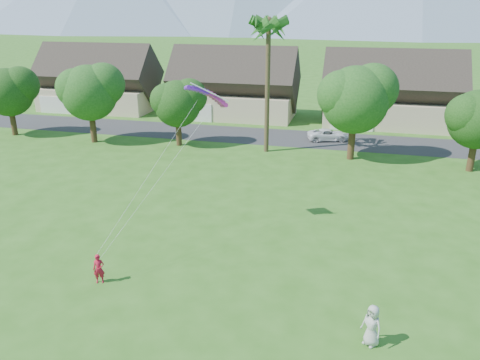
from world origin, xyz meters
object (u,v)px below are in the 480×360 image
(watcher, at_px, (372,326))
(parked_car, at_px, (328,135))
(parafoil_kite, at_px, (207,93))
(kite_flyer, at_px, (99,269))

(watcher, relative_size, parked_car, 0.43)
(watcher, distance_m, parked_car, 32.05)
(watcher, bearing_deg, parked_car, 134.81)
(parafoil_kite, bearing_deg, parked_car, 50.39)
(watcher, bearing_deg, kite_flyer, -148.66)
(kite_flyer, distance_m, watcher, 13.32)
(parked_car, height_order, parafoil_kite, parafoil_kite)
(kite_flyer, bearing_deg, parafoil_kite, 45.59)
(watcher, xyz_separation_m, parked_car, (-3.95, 31.80, -0.33))
(kite_flyer, relative_size, watcher, 0.85)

